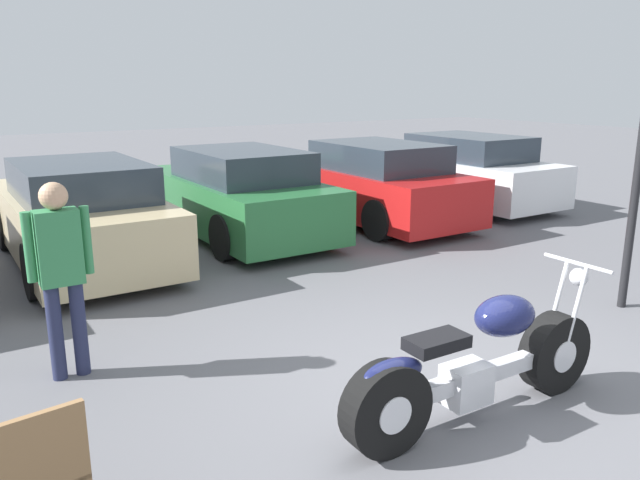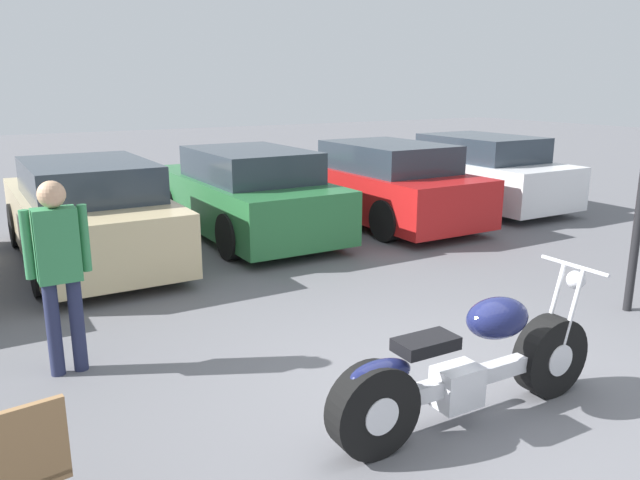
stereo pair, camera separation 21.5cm
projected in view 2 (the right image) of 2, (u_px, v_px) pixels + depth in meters
ground_plane at (452, 393)px, 5.04m from camera, size 60.00×60.00×0.00m
motorcycle at (468, 368)px, 4.53m from camera, size 2.36×0.62×1.06m
parked_car_champagne at (88, 214)px, 8.65m from camera, size 1.82×4.28×1.42m
parked_car_green at (245, 194)px, 10.15m from camera, size 1.82×4.28×1.42m
parked_car_red at (381, 184)px, 11.15m from camera, size 1.82×4.28×1.42m
parked_car_white at (473, 172)px, 12.64m from camera, size 1.82×4.28×1.42m
person_standing at (59, 262)px, 5.17m from camera, size 0.52×0.22×1.67m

